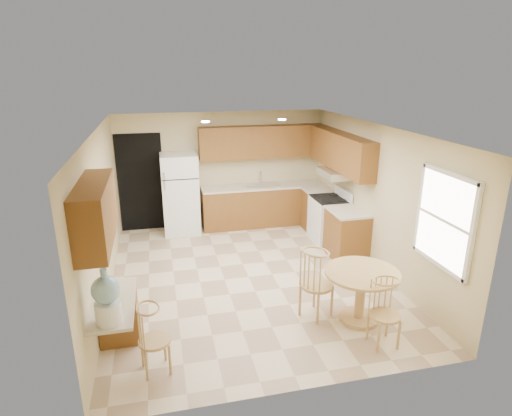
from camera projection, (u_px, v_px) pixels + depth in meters
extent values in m
plane|color=beige|center=(249.00, 277.00, 7.27)|extent=(5.50, 5.50, 0.00)
cube|color=white|center=(248.00, 129.00, 6.49)|extent=(4.50, 5.50, 0.02)
cube|color=#CBB989|center=(222.00, 169.00, 9.42)|extent=(4.50, 0.02, 2.50)
cube|color=#CBB989|center=(305.00, 290.00, 4.34)|extent=(4.50, 0.02, 2.50)
cube|color=#CBB989|center=(101.00, 218.00, 6.39)|extent=(0.02, 5.50, 2.50)
cube|color=#CBB989|center=(376.00, 198.00, 7.37)|extent=(0.02, 5.50, 2.50)
cube|color=black|center=(141.00, 183.00, 9.09)|extent=(0.90, 0.02, 2.10)
cube|color=brown|center=(263.00, 206.00, 9.59)|extent=(2.75, 0.60, 0.87)
cube|color=beige|center=(264.00, 186.00, 9.45)|extent=(2.75, 0.63, 0.04)
cube|color=brown|center=(318.00, 210.00, 9.27)|extent=(0.60, 0.59, 0.87)
cube|color=beige|center=(319.00, 190.00, 9.13)|extent=(0.63, 0.59, 0.04)
cube|color=brown|center=(346.00, 235.00, 7.93)|extent=(0.60, 0.80, 0.87)
cube|color=beige|center=(348.00, 212.00, 7.79)|extent=(0.63, 0.80, 0.04)
cube|color=brown|center=(262.00, 142.00, 9.27)|extent=(2.75, 0.33, 0.70)
cube|color=brown|center=(340.00, 151.00, 8.26)|extent=(0.33, 2.42, 0.70)
cube|color=brown|center=(95.00, 213.00, 4.76)|extent=(0.33, 1.40, 0.70)
cube|color=silver|center=(262.00, 185.00, 9.44)|extent=(0.78, 0.44, 0.01)
cube|color=silver|center=(335.00, 173.00, 8.35)|extent=(0.50, 0.76, 0.14)
cube|color=brown|center=(119.00, 315.00, 5.51)|extent=(0.48, 0.42, 0.72)
cube|color=beige|center=(113.00, 303.00, 5.03)|extent=(0.50, 1.20, 0.04)
cube|color=white|center=(445.00, 220.00, 5.57)|extent=(0.05, 1.00, 1.20)
cube|color=white|center=(451.00, 174.00, 5.38)|extent=(0.05, 1.10, 0.06)
cube|color=white|center=(438.00, 263.00, 5.77)|extent=(0.05, 1.10, 0.06)
cube|color=white|center=(472.00, 235.00, 5.08)|extent=(0.05, 0.06, 1.28)
cube|color=white|center=(420.00, 208.00, 6.06)|extent=(0.05, 0.06, 1.28)
cylinder|color=white|center=(205.00, 122.00, 7.49)|extent=(0.14, 0.14, 0.02)
cylinder|color=white|center=(282.00, 120.00, 7.80)|extent=(0.14, 0.14, 0.02)
cube|color=white|center=(180.00, 194.00, 9.02)|extent=(0.75, 0.70, 1.70)
cube|color=black|center=(180.00, 180.00, 8.57)|extent=(0.74, 0.01, 0.02)
cube|color=silver|center=(165.00, 185.00, 8.52)|extent=(0.03, 0.03, 0.18)
cube|color=silver|center=(164.00, 176.00, 8.46)|extent=(0.03, 0.03, 0.14)
cube|color=white|center=(329.00, 220.00, 8.64)|extent=(0.65, 0.76, 0.90)
cube|color=black|center=(330.00, 199.00, 8.50)|extent=(0.64, 0.75, 0.02)
cube|color=white|center=(343.00, 193.00, 8.53)|extent=(0.06, 0.76, 0.18)
cylinder|color=tan|center=(358.00, 318.00, 6.03)|extent=(0.55, 0.55, 0.06)
cylinder|color=tan|center=(360.00, 297.00, 5.92)|extent=(0.14, 0.14, 0.68)
cylinder|color=tan|center=(362.00, 273.00, 5.81)|extent=(1.02, 1.02, 0.04)
cylinder|color=tan|center=(317.00, 286.00, 6.00)|extent=(0.45, 0.45, 0.04)
cylinder|color=tan|center=(302.00, 296.00, 6.19)|extent=(0.04, 0.04, 0.48)
cylinder|color=tan|center=(322.00, 294.00, 6.26)|extent=(0.04, 0.04, 0.48)
cylinder|color=tan|center=(309.00, 308.00, 5.89)|extent=(0.04, 0.04, 0.48)
cylinder|color=tan|center=(331.00, 305.00, 5.96)|extent=(0.04, 0.04, 0.48)
cylinder|color=tan|center=(385.00, 316.00, 5.39)|extent=(0.39, 0.39, 0.04)
cylinder|color=tan|center=(368.00, 325.00, 5.55)|extent=(0.03, 0.03, 0.42)
cylinder|color=tan|center=(387.00, 322.00, 5.61)|extent=(0.03, 0.03, 0.42)
cylinder|color=tan|center=(379.00, 338.00, 5.29)|extent=(0.03, 0.03, 0.42)
cylinder|color=tan|center=(399.00, 335.00, 5.35)|extent=(0.03, 0.03, 0.42)
cylinder|color=tan|center=(155.00, 341.00, 4.92)|extent=(0.37, 0.37, 0.04)
cylinder|color=tan|center=(144.00, 350.00, 5.08)|extent=(0.03, 0.03, 0.40)
cylinder|color=tan|center=(167.00, 347.00, 5.13)|extent=(0.03, 0.03, 0.40)
cylinder|color=tan|center=(144.00, 365.00, 4.83)|extent=(0.03, 0.03, 0.40)
cylinder|color=tan|center=(168.00, 361.00, 4.89)|extent=(0.03, 0.03, 0.40)
cylinder|color=white|center=(109.00, 312.00, 4.60)|extent=(0.28, 0.28, 0.24)
sphere|color=#87B8D1|center=(106.00, 290.00, 4.52)|extent=(0.30, 0.30, 0.30)
cylinder|color=#87B8D1|center=(104.00, 273.00, 4.46)|extent=(0.08, 0.08, 0.09)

